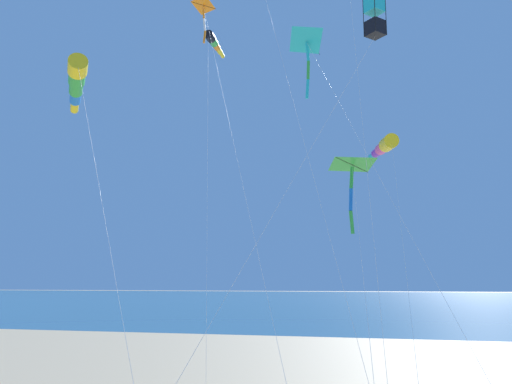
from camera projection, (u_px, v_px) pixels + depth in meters
ocean_water_strip at (384, 299)px, 165.70m from camera, size 240.00×600.00×0.01m
kite_windsock_green_low_center at (77, 80)px, 17.70m from camera, size 9.03×8.35×12.66m
kite_windsock_rainbow_low_near at (383, 147)px, 24.58m from camera, size 19.02×1.51×12.03m
kite_delta_long_streamer_right at (352, 165)px, 16.95m from camera, size 10.88×1.99×9.43m
kite_windsock_red_high_left at (214, 43)px, 30.20m from camera, size 13.78×4.19×19.19m
kite_delta_checkered_midright at (204, 6)px, 22.33m from camera, size 10.88×6.81×17.22m
kite_box_yellow_midlevel at (374, 18)px, 15.69m from camera, size 7.60×5.75×13.80m
kite_delta_striped_overhead at (308, 42)px, 22.74m from camera, size 13.29×7.25×16.18m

